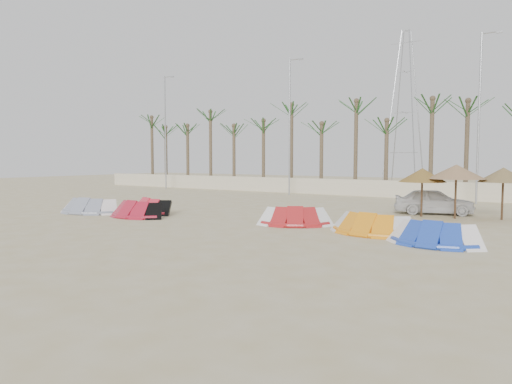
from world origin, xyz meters
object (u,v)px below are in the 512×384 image
Objects in this scene: kite_orange at (373,223)px; car at (434,201)px; parasol_left at (422,175)px; kite_blue at (436,232)px; parasol_mid at (456,172)px; parasol_right at (503,175)px; kite_red_left at (154,205)px; kite_red_right at (298,215)px; kite_red_mid at (140,208)px; kite_grey at (93,205)px.

kite_orange is 7.90m from car.
kite_orange is 6.68m from parasol_left.
kite_orange is 2.80m from kite_blue.
parasol_right is (1.96, 0.79, -0.14)m from parasol_mid.
parasol_mid reaches higher than parasol_left.
kite_red_left is 1.48× the size of parasol_left.
parasol_mid is at bearing 48.08° from kite_red_right.
parasol_mid is at bearing -158.13° from parasol_right.
kite_red_mid is at bearing -166.84° from kite_red_right.
parasol_mid reaches higher than kite_orange.
kite_grey is at bearing 103.93° from car.
kite_red_right and kite_orange have the same top height.
kite_red_mid is 1.08× the size of kite_blue.
kite_orange is (3.58, -0.48, 0.00)m from kite_red_right.
kite_red_left is at bearing 33.43° from kite_grey.
kite_orange is at bearing -117.55° from parasol_right.
parasol_right reaches higher than kite_grey.
kite_red_left is 14.17m from parasol_left.
car is (4.14, 7.39, 0.27)m from kite_red_right.
parasol_right reaches higher than kite_orange.
kite_red_left is at bearing 111.58° from kite_red_mid.
kite_orange is at bearing 157.02° from kite_blue.
kite_red_right is at bearing 1.93° from kite_red_left.
kite_grey and kite_red_left have the same top height.
kite_red_mid is 0.96× the size of kite_orange.
kite_red_right is at bearing -131.92° from parasol_mid.
kite_blue is at bearing -84.59° from parasol_mid.
car is at bearing 134.03° from parasol_mid.
kite_red_mid is 0.85× the size of car.
parasol_mid reaches higher than kite_red_mid.
kite_red_right is at bearing 165.66° from kite_blue.
parasol_mid is at bearing 2.59° from parasol_left.
parasol_mid reaches higher than kite_grey.
car reaches higher than kite_orange.
kite_blue is (6.15, -1.57, -0.00)m from kite_red_right.
kite_orange is 1.13× the size of kite_blue.
kite_grey is 1.38× the size of parasol_mid.
parasol_mid reaches higher than car.
kite_grey is 17.50m from parasol_left.
kite_orange and kite_blue have the same top height.
kite_grey is at bearing -146.57° from kite_red_left.
kite_red_mid is at bearing -150.60° from parasol_right.
car is (0.28, 1.41, -1.43)m from parasol_left.
kite_red_mid is 15.81m from parasol_mid.
parasol_left is (-2.30, 7.55, 1.70)m from kite_blue.
kite_blue is at bearing 175.31° from car.
kite_blue is (2.58, -1.09, -0.00)m from kite_orange.
parasol_left is 2.03m from car.
parasol_mid reaches higher than kite_blue.
kite_red_right is 8.35m from parasol_mid.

